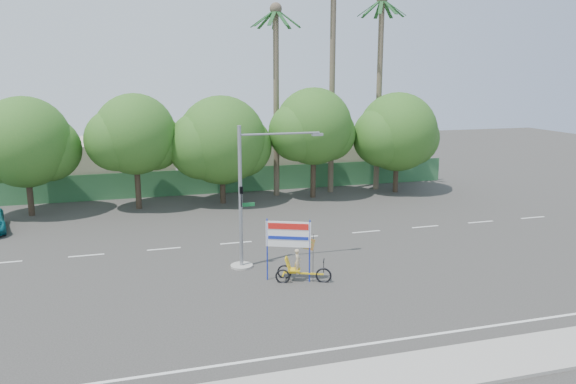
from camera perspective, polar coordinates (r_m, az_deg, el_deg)
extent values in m
plane|color=#33302D|center=(25.15, 2.83, -10.01)|extent=(120.00, 120.00, 0.00)
cube|color=gray|center=(18.92, 10.66, -17.92)|extent=(50.00, 2.40, 0.12)
cube|color=#336B3D|center=(44.97, -6.15, 1.19)|extent=(38.00, 0.08, 2.00)
cube|color=beige|center=(48.62, -18.83, 2.63)|extent=(12.00, 8.00, 4.00)
cube|color=beige|center=(51.08, 1.80, 3.47)|extent=(14.00, 8.00, 3.60)
cylinder|color=#473828|center=(41.21, -24.77, 0.21)|extent=(0.40, 0.40, 3.52)
sphere|color=#1E5F1C|center=(40.74, -25.17, 4.61)|extent=(6.00, 6.00, 6.00)
sphere|color=#1E5F1C|center=(40.91, -23.17, 4.02)|extent=(4.32, 4.32, 4.32)
sphere|color=#1E5F1C|center=(40.76, -27.06, 3.99)|extent=(4.56, 4.56, 4.56)
cylinder|color=#473828|center=(40.71, -15.02, 0.94)|extent=(0.40, 0.40, 3.74)
sphere|color=#1E5F1C|center=(40.22, -15.29, 5.70)|extent=(5.60, 5.60, 5.60)
sphere|color=#1E5F1C|center=(40.62, -13.47, 5.01)|extent=(4.03, 4.03, 4.03)
sphere|color=#1E5F1C|center=(40.01, -17.06, 5.07)|extent=(4.26, 4.26, 4.26)
cylinder|color=#473828|center=(41.30, -6.67, 1.12)|extent=(0.40, 0.40, 3.30)
sphere|color=#1E5F1C|center=(40.84, -6.77, 5.25)|extent=(6.40, 6.40, 6.40)
sphere|color=#1E5F1C|center=(41.45, -4.85, 4.66)|extent=(4.61, 4.61, 4.61)
sphere|color=#1E5F1C|center=(40.42, -8.72, 4.70)|extent=(4.86, 4.86, 4.86)
cylinder|color=#473828|center=(42.94, 2.57, 2.00)|extent=(0.40, 0.40, 3.87)
sphere|color=#1E5F1C|center=(42.47, 2.62, 6.68)|extent=(5.80, 5.80, 5.80)
sphere|color=#1E5F1C|center=(43.25, 4.12, 5.94)|extent=(4.18, 4.18, 4.18)
sphere|color=#1E5F1C|center=(41.86, 1.02, 6.13)|extent=(4.41, 4.41, 4.41)
cylinder|color=#473828|center=(45.70, 10.91, 2.12)|extent=(0.40, 0.40, 3.43)
sphere|color=#1E5F1C|center=(45.27, 11.07, 6.02)|extent=(6.20, 6.20, 6.20)
sphere|color=#1E5F1C|center=(46.25, 12.41, 5.40)|extent=(4.46, 4.46, 4.46)
sphere|color=#1E5F1C|center=(44.46, 9.59, 5.56)|extent=(4.71, 4.71, 4.71)
cylinder|color=#70604C|center=(44.38, 4.51, 10.83)|extent=(0.44, 0.44, 17.00)
cylinder|color=#70604C|center=(45.98, 9.22, 9.50)|extent=(0.44, 0.44, 15.00)
cube|color=#1C4C21|center=(46.61, 10.61, 17.92)|extent=(1.91, 0.28, 1.36)
cube|color=#1C4C21|center=(47.05, 10.01, 17.88)|extent=(1.65, 1.44, 1.36)
cube|color=#1C4C21|center=(47.10, 9.19, 17.90)|extent=(0.61, 1.93, 1.36)
cube|color=#1C4C21|center=(46.73, 8.51, 17.97)|extent=(1.20, 1.80, 1.36)
cube|color=#1C4C21|center=(46.12, 8.29, 18.06)|extent=(1.89, 0.92, 1.36)
cube|color=#1C4C21|center=(45.53, 8.64, 18.12)|extent=(1.89, 0.92, 1.36)
cube|color=#1C4C21|center=(45.26, 9.42, 18.14)|extent=(1.20, 1.80, 1.36)
cube|color=#1C4C21|center=(45.44, 10.24, 18.08)|extent=(0.61, 1.93, 1.36)
cube|color=#1C4C21|center=(45.97, 10.71, 18.00)|extent=(1.65, 1.44, 1.36)
cylinder|color=#70604C|center=(43.05, -1.21, 8.82)|extent=(0.44, 0.44, 14.00)
sphere|color=#70604C|center=(43.22, -1.25, 18.13)|extent=(0.90, 0.90, 0.90)
cube|color=#1C4C21|center=(43.41, 0.01, 17.23)|extent=(1.91, 0.28, 1.36)
cube|color=#1C4C21|center=(43.93, -0.51, 17.17)|extent=(1.65, 1.44, 1.36)
cube|color=#1C4C21|center=(44.09, -1.36, 17.15)|extent=(0.61, 1.93, 1.36)
cube|color=#1C4C21|center=(43.82, -2.16, 17.17)|extent=(1.20, 1.80, 1.36)
cube|color=#1C4C21|center=(43.25, -2.55, 17.24)|extent=(1.89, 0.92, 1.36)
cube|color=#1C4C21|center=(42.62, -2.33, 17.32)|extent=(1.89, 0.92, 1.36)
cube|color=#1C4C21|center=(42.25, -1.59, 17.37)|extent=(1.20, 1.80, 1.36)
cube|color=#1C4C21|center=(42.31, -0.68, 17.36)|extent=(0.61, 1.93, 1.36)
cube|color=#1C4C21|center=(42.77, -0.05, 17.31)|extent=(1.65, 1.44, 1.36)
cylinder|color=gray|center=(28.13, -4.73, -7.48)|extent=(1.10, 1.10, 0.10)
cylinder|color=gray|center=(27.17, -4.86, -0.61)|extent=(0.18, 0.18, 7.00)
cylinder|color=gray|center=(27.13, -0.81, 5.94)|extent=(4.00, 0.10, 0.10)
cube|color=gray|center=(27.71, 3.00, 5.85)|extent=(0.55, 0.20, 0.12)
imported|color=black|center=(26.94, -4.77, -0.50)|extent=(0.16, 0.20, 1.00)
cube|color=#14662D|center=(27.32, -4.12, -1.28)|extent=(0.70, 0.04, 0.18)
torus|color=black|center=(26.02, 3.63, -8.47)|extent=(0.71, 0.37, 0.74)
torus|color=black|center=(26.49, -0.36, -8.12)|extent=(0.66, 0.35, 0.69)
torus|color=black|center=(25.92, -0.54, -8.58)|extent=(0.66, 0.35, 0.69)
cube|color=yellow|center=(26.07, 1.59, -8.26)|extent=(1.72, 0.80, 0.07)
cube|color=yellow|center=(26.20, -0.45, -8.30)|extent=(0.32, 0.62, 0.05)
cube|color=yellow|center=(26.06, 0.63, -7.90)|extent=(0.68, 0.64, 0.07)
cube|color=yellow|center=(26.00, -0.02, -7.24)|extent=(0.41, 0.52, 0.59)
cylinder|color=black|center=(25.88, 3.65, -7.57)|extent=(0.04, 0.04, 0.60)
cube|color=black|center=(25.78, 3.66, -6.95)|extent=(0.24, 0.47, 0.04)
imported|color=#CCB284|center=(25.91, 0.99, -7.06)|extent=(0.43, 0.51, 1.18)
cylinder|color=#182CB6|center=(25.93, -2.13, -5.85)|extent=(0.08, 0.08, 2.94)
cylinder|color=#182CB6|center=(25.69, 2.21, -6.03)|extent=(0.08, 0.08, 2.94)
cube|color=white|center=(25.57, 0.03, -4.32)|extent=(1.91, 0.88, 1.20)
cube|color=red|center=(25.43, 0.02, -3.52)|extent=(1.70, 0.76, 0.28)
cube|color=#182CB6|center=(25.58, 0.02, -4.70)|extent=(1.70, 0.76, 0.15)
cylinder|color=black|center=(25.78, 2.57, -6.73)|extent=(0.03, 0.03, 2.29)
cube|color=red|center=(25.60, 1.73, -5.20)|extent=(0.89, 0.41, 0.71)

